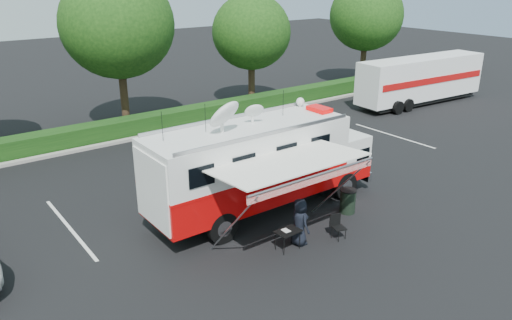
% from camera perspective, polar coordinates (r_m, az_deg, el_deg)
% --- Properties ---
extents(ground_plane, '(120.00, 120.00, 0.00)m').
position_cam_1_polar(ground_plane, '(19.40, 0.89, -5.67)').
color(ground_plane, black).
rests_on(ground_plane, ground).
extents(back_border, '(60.00, 6.14, 8.87)m').
position_cam_1_polar(back_border, '(29.35, -13.20, 13.13)').
color(back_border, '#9E998E').
rests_on(back_border, ground_plane).
extents(stall_lines, '(24.12, 5.50, 0.01)m').
position_cam_1_polar(stall_lines, '(21.38, -5.10, -3.14)').
color(stall_lines, silver).
rests_on(stall_lines, ground_plane).
extents(command_truck, '(9.28, 2.55, 4.46)m').
position_cam_1_polar(command_truck, '(18.59, 0.73, -0.47)').
color(command_truck, black).
rests_on(command_truck, ground_plane).
extents(awning, '(5.07, 2.62, 3.06)m').
position_cam_1_polar(awning, '(15.84, 4.20, -0.66)').
color(awning, white).
rests_on(awning, ground_plane).
extents(person, '(0.59, 0.85, 1.65)m').
position_cam_1_polar(person, '(17.19, 4.93, -9.50)').
color(person, black).
rests_on(person, ground_plane).
extents(folding_table, '(0.84, 0.61, 0.70)m').
position_cam_1_polar(folding_table, '(16.52, 3.68, -8.20)').
color(folding_table, black).
rests_on(folding_table, ground_plane).
extents(folding_chair, '(0.51, 0.54, 0.87)m').
position_cam_1_polar(folding_chair, '(17.47, 9.25, -7.26)').
color(folding_chair, black).
rests_on(folding_chair, ground_plane).
extents(trash_bin, '(0.63, 0.63, 0.94)m').
position_cam_1_polar(trash_bin, '(19.31, 10.45, -4.63)').
color(trash_bin, black).
rests_on(trash_bin, ground_plane).
extents(semi_trailer, '(10.44, 2.90, 3.18)m').
position_cam_1_polar(semi_trailer, '(36.45, 18.31, 8.72)').
color(semi_trailer, white).
rests_on(semi_trailer, ground_plane).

